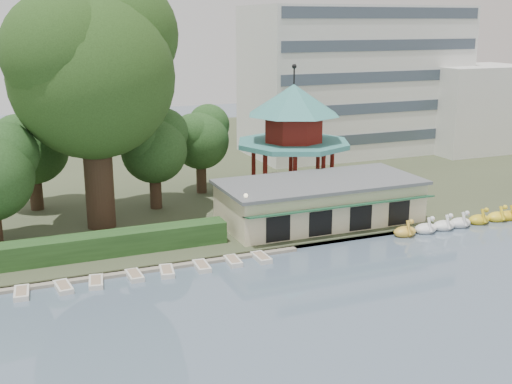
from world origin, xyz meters
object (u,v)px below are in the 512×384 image
boathouse (320,201)px  pavilion (293,128)px  dock (85,277)px  big_tree (93,63)px

boathouse → pavilion: (2.00, 10.03, 5.11)m
dock → big_tree: big_tree is taller
pavilion → dock: bearing=-148.3°
pavilion → big_tree: big_tree is taller
dock → boathouse: size_ratio=1.83×
dock → boathouse: (22.00, 4.77, 2.25)m
pavilion → big_tree: 22.42m
boathouse → big_tree: 23.46m
dock → pavilion: (24.00, 14.80, 7.36)m
dock → pavilion: pavilion is taller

